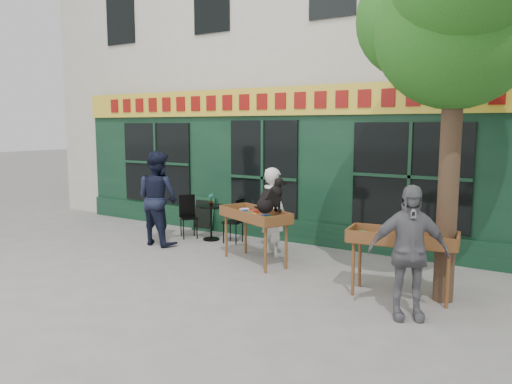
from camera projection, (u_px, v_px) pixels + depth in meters
ground at (197, 261)px, 9.22m from camera, size 80.00×80.00×0.00m
building at (335, 33)px, 13.53m from camera, size 14.00×7.26×10.00m
street_tree at (462, 3)px, 6.64m from camera, size 3.05×2.90×5.60m
book_cart_center at (255, 218)px, 9.02m from camera, size 1.62×1.16×0.99m
dog at (270, 195)px, 8.72m from camera, size 0.55×0.69×0.60m
woman at (273, 212)px, 9.55m from camera, size 0.73×0.62×1.70m
book_cart_right at (402, 242)px, 7.19m from camera, size 1.57×0.83×0.99m
man_right at (408, 252)px, 6.40m from camera, size 1.11×0.87×1.75m
bistro_table at (211, 215)px, 10.85m from camera, size 0.60×0.60×0.76m
bistro_chair_left at (188, 212)px, 11.15m from camera, size 0.51×0.51×0.95m
bistro_chair_right at (237, 217)px, 10.56m from camera, size 0.41×0.40×0.95m
potted_plant at (211, 199)px, 10.81m from camera, size 0.17×0.15×0.27m
man_left at (158, 198)px, 10.42m from camera, size 0.99×0.79×1.96m
chalkboard at (203, 214)px, 11.85m from camera, size 0.57×0.24×0.79m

